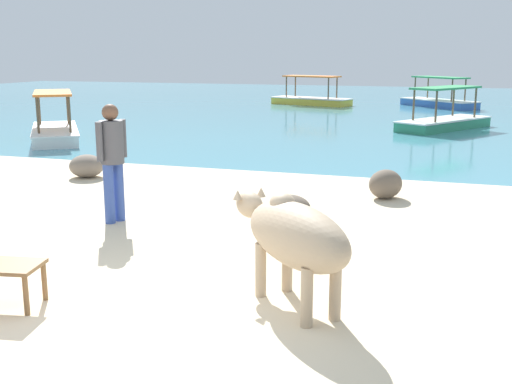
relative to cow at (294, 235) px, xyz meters
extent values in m
cube|color=beige|center=(-1.60, -0.68, -0.70)|extent=(18.00, 14.00, 0.04)
cube|color=teal|center=(-1.60, 21.32, -0.72)|extent=(60.00, 36.00, 0.03)
cylinder|color=tan|center=(-0.35, 0.13, -0.41)|extent=(0.11, 0.11, 0.53)
cylinder|color=tan|center=(-0.15, 0.34, -0.41)|extent=(0.11, 0.11, 0.53)
cylinder|color=tan|center=(0.23, -0.41, -0.41)|extent=(0.11, 0.11, 0.53)
cylinder|color=tan|center=(0.43, -0.20, -0.41)|extent=(0.11, 0.11, 0.53)
ellipsoid|color=tan|center=(0.04, -0.03, 0.01)|extent=(1.42, 1.38, 0.58)
ellipsoid|color=tan|center=(-0.62, 0.58, 0.10)|extent=(0.44, 0.43, 0.27)
cone|color=tan|center=(-0.71, 0.48, 0.22)|extent=(0.14, 0.14, 0.10)
cone|color=tan|center=(-0.52, 0.67, 0.22)|extent=(0.14, 0.14, 0.10)
ellipsoid|color=tan|center=(-0.15, 0.14, 0.25)|extent=(0.35, 0.35, 0.19)
cylinder|color=brown|center=(-2.27, -0.59, -0.49)|extent=(0.05, 0.05, 0.37)
cylinder|color=brown|center=(-2.20, -0.95, -0.49)|extent=(0.05, 0.05, 0.37)
cylinder|color=#334C99|center=(-3.06, 2.19, -0.27)|extent=(0.14, 0.14, 0.82)
cylinder|color=#334C99|center=(-3.12, 2.02, -0.27)|extent=(0.14, 0.14, 0.82)
cylinder|color=#4C4C51|center=(-3.09, 2.11, 0.43)|extent=(0.32, 0.32, 0.58)
cylinder|color=#4C4C51|center=(-3.03, 2.31, 0.46)|extent=(0.09, 0.09, 0.52)
cylinder|color=#4C4C51|center=(-3.15, 1.90, 0.46)|extent=(0.09, 0.09, 0.52)
sphere|color=brown|center=(-3.09, 2.11, 0.83)|extent=(0.22, 0.22, 0.22)
ellipsoid|color=#6B5B4C|center=(0.30, 4.71, -0.45)|extent=(0.69, 0.76, 0.46)
ellipsoid|color=gray|center=(-5.23, 4.76, -0.47)|extent=(0.75, 0.73, 0.43)
ellipsoid|color=#6B5B4C|center=(-0.80, 2.87, -0.50)|extent=(0.78, 0.78, 0.37)
cube|color=gold|center=(-5.07, 22.61, -0.56)|extent=(3.76, 2.13, 0.28)
cube|color=white|center=(-5.07, 22.61, -0.40)|extent=(3.85, 2.20, 0.04)
cylinder|color=brown|center=(-3.92, 22.65, 0.05)|extent=(0.06, 0.06, 0.95)
cylinder|color=brown|center=(-4.15, 21.91, 0.05)|extent=(0.06, 0.06, 0.95)
cylinder|color=brown|center=(-5.98, 23.30, 0.05)|extent=(0.06, 0.06, 0.95)
cylinder|color=brown|center=(-6.21, 22.56, 0.05)|extent=(0.06, 0.06, 0.95)
cube|color=orange|center=(-5.07, 22.61, 0.56)|extent=(2.68, 1.65, 0.06)
cube|color=#338E66|center=(0.90, 14.88, -0.56)|extent=(2.78, 3.66, 0.28)
cube|color=white|center=(0.90, 14.88, -0.40)|extent=(2.87, 3.75, 0.04)
cylinder|color=brown|center=(0.68, 13.75, 0.05)|extent=(0.06, 0.06, 0.95)
cylinder|color=brown|center=(0.02, 14.15, 0.05)|extent=(0.06, 0.06, 0.95)
cylinder|color=brown|center=(1.78, 15.61, 0.05)|extent=(0.06, 0.06, 0.95)
cylinder|color=brown|center=(1.12, 16.00, 0.05)|extent=(0.06, 0.06, 0.95)
cube|color=#339356|center=(0.90, 14.88, 0.56)|extent=(2.09, 2.64, 0.06)
cube|color=#3866B7|center=(0.43, 23.15, -0.56)|extent=(3.39, 3.25, 0.28)
cube|color=white|center=(0.43, 23.15, -0.40)|extent=(3.48, 3.34, 0.04)
cylinder|color=brown|center=(1.49, 22.71, 0.05)|extent=(0.06, 0.06, 0.95)
cylinder|color=brown|center=(0.97, 22.14, 0.05)|extent=(0.06, 0.06, 0.95)
cylinder|color=brown|center=(-0.10, 24.17, 0.05)|extent=(0.06, 0.06, 0.95)
cylinder|color=brown|center=(-0.62, 23.60, 0.05)|extent=(0.06, 0.06, 0.95)
cube|color=#339356|center=(0.43, 23.15, 0.56)|extent=(2.49, 2.39, 0.06)
cube|color=white|center=(-9.01, 9.13, -0.56)|extent=(2.99, 3.57, 0.28)
cube|color=white|center=(-9.01, 9.13, -0.40)|extent=(3.07, 3.66, 0.04)
cylinder|color=brown|center=(-8.07, 8.47, 0.05)|extent=(0.06, 0.06, 0.95)
cylinder|color=brown|center=(-8.70, 8.02, 0.05)|extent=(0.06, 0.06, 0.95)
cylinder|color=brown|center=(-9.33, 10.23, 0.05)|extent=(0.06, 0.06, 0.95)
cylinder|color=brown|center=(-9.95, 9.78, 0.05)|extent=(0.06, 0.06, 0.95)
cube|color=orange|center=(-9.01, 9.13, 0.56)|extent=(2.22, 2.59, 0.06)
camera|label=1|loc=(1.36, -5.32, 1.62)|focal=44.27mm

